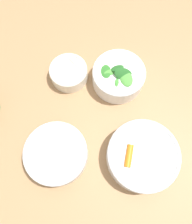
% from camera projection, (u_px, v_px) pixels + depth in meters
% --- Properties ---
extents(ground_plane, '(10.00, 10.00, 0.00)m').
position_uv_depth(ground_plane, '(90.00, 154.00, 1.33)').
color(ground_plane, brown).
extents(dining_table, '(0.97, 1.01, 0.74)m').
position_uv_depth(dining_table, '(85.00, 127.00, 0.75)').
color(dining_table, '#99724C').
rests_on(dining_table, ground_plane).
extents(bowl_carrots, '(0.19, 0.19, 0.07)m').
position_uv_depth(bowl_carrots, '(142.00, 156.00, 0.57)').
color(bowl_carrots, silver).
rests_on(bowl_carrots, dining_table).
extents(bowl_greens, '(0.15, 0.16, 0.08)m').
position_uv_depth(bowl_greens, '(118.00, 76.00, 0.64)').
color(bowl_greens, white).
rests_on(bowl_greens, dining_table).
extents(bowl_beans_hotdog, '(0.17, 0.17, 0.05)m').
position_uv_depth(bowl_beans_hotdog, '(57.00, 154.00, 0.58)').
color(bowl_beans_hotdog, silver).
rests_on(bowl_beans_hotdog, dining_table).
extents(bowl_cookies, '(0.11, 0.11, 0.05)m').
position_uv_depth(bowl_cookies, '(69.00, 73.00, 0.66)').
color(bowl_cookies, silver).
rests_on(bowl_cookies, dining_table).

